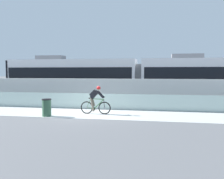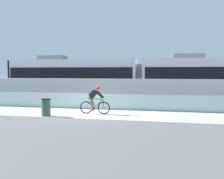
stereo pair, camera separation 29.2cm
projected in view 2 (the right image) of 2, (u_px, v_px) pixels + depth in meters
ground_plane at (86, 114)px, 14.52m from camera, size 200.00×200.00×0.00m
bike_path_deck at (86, 113)px, 14.52m from camera, size 32.00×3.20×0.01m
glass_parapet at (94, 101)px, 16.29m from camera, size 32.00×0.05×1.01m
concrete_barrier_wall at (101, 92)px, 18.02m from camera, size 32.00×0.36×1.92m
tram_rail_near at (109, 101)px, 20.51m from camera, size 32.00×0.08×0.01m
tram_rail_far at (112, 99)px, 21.91m from camera, size 32.00×0.08×0.01m
tram at (140, 78)px, 20.58m from camera, size 22.56×2.54×3.81m
cyclist_on_bike at (95, 100)px, 14.35m from camera, size 1.77×0.58×1.61m
trash_bin at (46, 107)px, 13.64m from camera, size 0.51×0.51×0.96m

